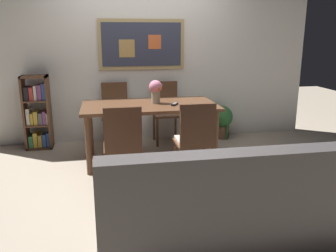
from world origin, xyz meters
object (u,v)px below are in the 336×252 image
(leather_couch, at_px, (215,207))
(dining_chair_near_right, at_px, (195,136))
(tv_remote, at_px, (175,104))
(dining_chair_far_right, at_px, (166,107))
(dining_chair_far_left, at_px, (115,109))
(flower_vase, at_px, (156,89))
(potted_ivy, at_px, (222,120))
(dining_chair_near_left, at_px, (123,141))
(bookshelf, at_px, (38,114))
(dining_table, at_px, (150,111))

(leather_couch, bearing_deg, dining_chair_near_right, 82.79)
(tv_remote, bearing_deg, dining_chair_far_right, 86.98)
(dining_chair_far_left, xyz_separation_m, dining_chair_near_right, (0.80, -1.60, 0.00))
(dining_chair_far_right, bearing_deg, flower_vase, -109.87)
(flower_vase, bearing_deg, potted_ivy, 33.01)
(dining_chair_near_right, relative_size, tv_remote, 5.80)
(flower_vase, bearing_deg, dining_chair_far_right, 70.13)
(dining_chair_far_right, bearing_deg, tv_remote, -93.02)
(dining_chair_near_right, bearing_deg, leather_couch, -97.21)
(dining_chair_near_left, bearing_deg, potted_ivy, 44.88)
(potted_ivy, bearing_deg, leather_couch, -109.95)
(flower_vase, bearing_deg, leather_couch, -85.67)
(bookshelf, relative_size, potted_ivy, 1.85)
(potted_ivy, height_order, flower_vase, flower_vase)
(dining_chair_far_left, relative_size, dining_chair_near_right, 1.00)
(dining_table, height_order, potted_ivy, dining_table)
(dining_table, bearing_deg, leather_couch, -83.05)
(dining_table, xyz_separation_m, flower_vase, (0.09, 0.05, 0.27))
(dining_table, xyz_separation_m, dining_chair_near_left, (-0.39, -0.83, -0.12))
(flower_vase, bearing_deg, dining_table, -148.16)
(dining_chair_far_left, bearing_deg, bookshelf, -179.74)
(bookshelf, bearing_deg, dining_chair_near_right, -40.22)
(dining_chair_near_left, distance_m, leather_couch, 1.33)
(dining_table, relative_size, dining_chair_far_right, 1.86)
(bookshelf, height_order, tv_remote, bookshelf)
(dining_chair_far_left, distance_m, tv_remote, 1.18)
(leather_couch, height_order, potted_ivy, leather_couch)
(dining_table, distance_m, potted_ivy, 1.53)
(leather_couch, relative_size, bookshelf, 1.72)
(dining_chair_far_left, distance_m, leather_couch, 2.86)
(potted_ivy, relative_size, tv_remote, 3.62)
(dining_chair_near_right, bearing_deg, tv_remote, 97.15)
(dining_chair_near_left, xyz_separation_m, dining_chair_near_right, (0.78, 0.03, 0.00))
(dining_chair_near_right, relative_size, potted_ivy, 1.60)
(dining_chair_far_right, distance_m, potted_ivy, 0.93)
(dining_table, height_order, dining_chair_near_left, dining_chair_near_left)
(dining_table, xyz_separation_m, dining_chair_far_right, (0.35, 0.78, -0.12))
(dining_chair_near_left, relative_size, tv_remote, 5.80)
(bookshelf, height_order, flower_vase, bookshelf)
(dining_chair_near_left, bearing_deg, flower_vase, 61.39)
(dining_chair_far_left, xyz_separation_m, flower_vase, (0.49, -0.75, 0.39))
(dining_chair_near_right, xyz_separation_m, flower_vase, (-0.30, 0.85, 0.39))
(bookshelf, distance_m, flower_vase, 1.80)
(dining_chair_far_left, bearing_deg, dining_table, -63.18)
(dining_chair_near_right, bearing_deg, dining_chair_near_left, -177.79)
(flower_vase, bearing_deg, dining_chair_near_right, -70.46)
(dining_chair_near_left, xyz_separation_m, potted_ivy, (1.64, 1.64, -0.25))
(dining_table, distance_m, dining_chair_far_right, 0.87)
(dining_table, relative_size, potted_ivy, 2.98)
(dining_chair_near_left, xyz_separation_m, flower_vase, (0.48, 0.88, 0.39))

